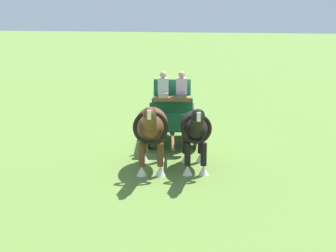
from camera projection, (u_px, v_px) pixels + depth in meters
ground_plane at (172, 141)px, 19.35m from camera, size 220.00×220.00×0.00m
show_wagon at (172, 110)px, 18.93m from camera, size 5.47×2.44×2.75m
draft_horse_near at (195, 129)px, 15.59m from camera, size 2.98×1.34×2.14m
draft_horse_off at (151, 126)px, 15.60m from camera, size 3.14×1.50×2.21m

